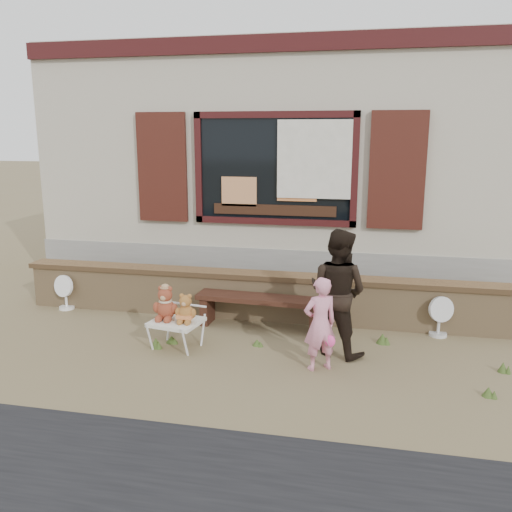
% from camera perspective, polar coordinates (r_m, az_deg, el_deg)
% --- Properties ---
extents(ground, '(80.00, 80.00, 0.00)m').
position_cam_1_polar(ground, '(6.87, -1.06, -9.26)').
color(ground, brown).
rests_on(ground, ground).
extents(shopfront, '(8.04, 5.13, 4.00)m').
position_cam_1_polar(shopfront, '(10.80, 4.36, 9.69)').
color(shopfront, gray).
rests_on(shopfront, ground).
extents(brick_wall, '(7.10, 0.36, 0.67)m').
position_cam_1_polar(brick_wall, '(7.68, 0.62, -4.15)').
color(brick_wall, tan).
rests_on(brick_wall, ground).
extents(bench, '(1.74, 0.46, 0.44)m').
position_cam_1_polar(bench, '(7.32, 0.41, -5.17)').
color(bench, black).
rests_on(bench, ground).
extents(folding_chair, '(0.66, 0.60, 0.35)m').
position_cam_1_polar(folding_chair, '(6.72, -8.39, -6.98)').
color(folding_chair, white).
rests_on(folding_chair, ground).
extents(teddy_bear_left, '(0.36, 0.32, 0.43)m').
position_cam_1_polar(teddy_bear_left, '(6.71, -9.49, -4.82)').
color(teddy_bear_left, brown).
rests_on(teddy_bear_left, folding_chair).
extents(teddy_bear_right, '(0.30, 0.27, 0.36)m').
position_cam_1_polar(teddy_bear_right, '(6.59, -7.39, -5.40)').
color(teddy_bear_right, brown).
rests_on(teddy_bear_right, folding_chair).
extents(child, '(0.46, 0.41, 1.06)m').
position_cam_1_polar(child, '(6.04, 6.75, -7.11)').
color(child, pink).
rests_on(child, ground).
extents(adult, '(0.91, 0.83, 1.51)m').
position_cam_1_polar(adult, '(6.44, 8.58, -3.80)').
color(adult, black).
rests_on(adult, ground).
extents(fan_left, '(0.34, 0.22, 0.53)m').
position_cam_1_polar(fan_left, '(8.59, -19.41, -3.59)').
color(fan_left, white).
rests_on(fan_left, ground).
extents(fan_right, '(0.35, 0.23, 0.54)m').
position_cam_1_polar(fan_right, '(7.43, 18.74, -6.00)').
color(fan_right, silver).
rests_on(fan_right, ground).
extents(grass_tufts, '(4.15, 1.37, 0.13)m').
position_cam_1_polar(grass_tufts, '(6.61, 5.55, -9.70)').
color(grass_tufts, '#3E5622').
rests_on(grass_tufts, ground).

